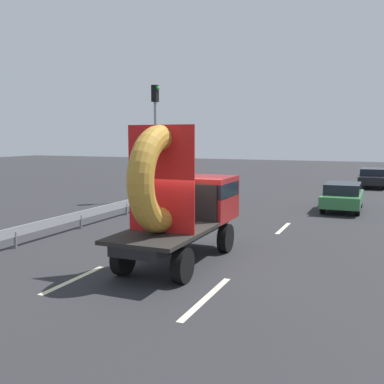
% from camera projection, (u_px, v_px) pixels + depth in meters
% --- Properties ---
extents(ground_plane, '(120.00, 120.00, 0.00)m').
position_uv_depth(ground_plane, '(176.00, 264.00, 12.62)').
color(ground_plane, '#28282B').
extents(flatbed_truck, '(2.02, 5.19, 3.90)m').
position_uv_depth(flatbed_truck, '(183.00, 199.00, 12.81)').
color(flatbed_truck, black).
rests_on(flatbed_truck, ground_plane).
extents(distant_sedan, '(1.79, 4.17, 1.36)m').
position_uv_depth(distant_sedan, '(343.00, 196.00, 21.83)').
color(distant_sedan, black).
rests_on(distant_sedan, ground_plane).
extents(traffic_light, '(0.42, 0.36, 6.42)m').
position_uv_depth(traffic_light, '(155.00, 127.00, 24.50)').
color(traffic_light, gray).
rests_on(traffic_light, ground_plane).
extents(guardrail, '(0.10, 13.61, 0.71)m').
position_uv_depth(guardrail, '(105.00, 209.00, 18.95)').
color(guardrail, gray).
rests_on(guardrail, ground_plane).
extents(lane_dash_left_near, '(0.16, 2.43, 0.01)m').
position_uv_depth(lane_dash_left_near, '(74.00, 280.00, 11.20)').
color(lane_dash_left_near, beige).
rests_on(lane_dash_left_near, ground_plane).
extents(lane_dash_left_far, '(0.16, 2.16, 0.01)m').
position_uv_depth(lane_dash_left_far, '(201.00, 221.00, 19.06)').
color(lane_dash_left_far, beige).
rests_on(lane_dash_left_far, ground_plane).
extents(lane_dash_right_near, '(0.16, 2.93, 0.01)m').
position_uv_depth(lane_dash_right_near, '(207.00, 298.00, 9.93)').
color(lane_dash_right_near, beige).
rests_on(lane_dash_right_near, ground_plane).
extents(lane_dash_right_far, '(0.16, 2.31, 0.01)m').
position_uv_depth(lane_dash_right_far, '(283.00, 228.00, 17.57)').
color(lane_dash_right_far, beige).
rests_on(lane_dash_right_far, ground_plane).
extents(oncoming_car, '(1.80, 4.19, 1.37)m').
position_uv_depth(oncoming_car, '(372.00, 177.00, 32.07)').
color(oncoming_car, black).
rests_on(oncoming_car, ground_plane).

